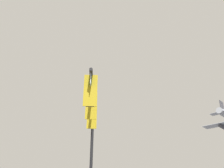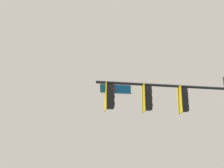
{
  "view_description": "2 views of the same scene",
  "coord_description": "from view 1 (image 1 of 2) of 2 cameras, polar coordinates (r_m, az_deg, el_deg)",
  "views": [
    {
      "loc": [
        6.87,
        -6.25,
        1.77
      ],
      "look_at": [
        -2.33,
        -5.12,
        6.07
      ],
      "focal_mm": 35.0,
      "sensor_mm": 36.0,
      "label": 1
    },
    {
      "loc": [
        1.96,
        7.22,
        1.38
      ],
      "look_at": [
        -1.51,
        -7.82,
        6.22
      ],
      "focal_mm": 50.0,
      "sensor_mm": 36.0,
      "label": 2
    }
  ],
  "objects": [
    {
      "name": "signal_pole_near",
      "position": [
        11.08,
        -5.4,
        -9.4
      ],
      "size": [
        6.52,
        0.71,
        6.33
      ],
      "color": "black",
      "rests_on": "ground_plane"
    }
  ]
}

